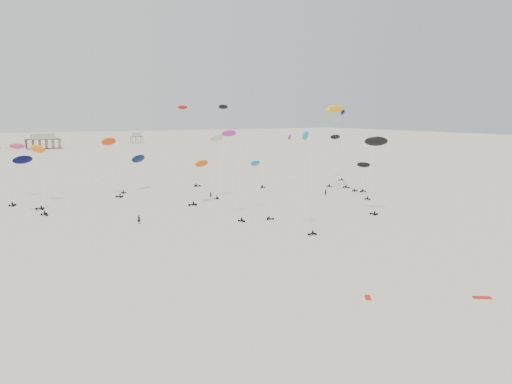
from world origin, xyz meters
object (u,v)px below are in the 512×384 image
pavilion_main (43,142)px  pavilion_small (137,139)px  rig_0 (232,156)px  rig_9 (307,154)px  rig_4 (27,169)px  spectator_0 (139,224)px

pavilion_main → pavilion_small: (70.00, 30.00, -0.74)m
rig_0 → rig_9: size_ratio=1.00×
rig_9 → pavilion_main: bearing=-0.3°
pavilion_main → rig_0: size_ratio=1.07×
rig_4 → rig_9: (46.63, -45.31, 4.89)m
pavilion_small → rig_0: 288.07m
pavilion_main → pavilion_small: 76.16m
pavilion_main → rig_4: rig_4 is taller
pavilion_main → spectator_0: size_ratio=9.67×
pavilion_main → rig_4: 225.15m
pavilion_small → rig_4: 271.92m
rig_0 → pavilion_main: bearing=-99.2°
pavilion_small → spectator_0: (-80.28, -278.25, -3.49)m
pavilion_main → pavilion_small: pavilion_main is taller
pavilion_main → spectator_0: pavilion_main is taller
rig_4 → spectator_0: rig_4 is taller
rig_0 → spectator_0: 24.53m
rig_9 → pavilion_small: bearing=-14.0°
rig_4 → spectator_0: bearing=105.6°
rig_0 → spectator_0: rig_0 is taller
rig_0 → rig_4: bearing=-47.6°
pavilion_main → spectator_0: bearing=-92.4°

